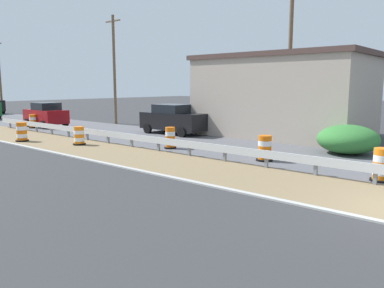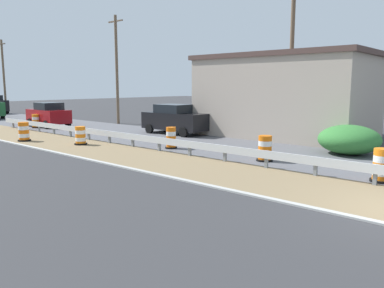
% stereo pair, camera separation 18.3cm
% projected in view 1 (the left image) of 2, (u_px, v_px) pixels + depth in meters
% --- Properties ---
extents(guardrail_median, '(0.18, 54.93, 0.71)m').
position_uv_depth(guardrail_median, '(375.00, 170.00, 12.55)').
color(guardrail_median, silver).
rests_on(guardrail_median, ground).
extents(traffic_barrel_nearest, '(0.73, 0.73, 1.15)m').
position_uv_depth(traffic_barrel_nearest, '(382.00, 166.00, 13.03)').
color(traffic_barrel_nearest, orange).
rests_on(traffic_barrel_nearest, ground).
extents(traffic_barrel_close, '(0.73, 0.73, 1.11)m').
position_uv_depth(traffic_barrel_close, '(265.00, 149.00, 16.60)').
color(traffic_barrel_close, orange).
rests_on(traffic_barrel_close, ground).
extents(traffic_barrel_mid, '(0.63, 0.63, 1.12)m').
position_uv_depth(traffic_barrel_mid, '(170.00, 139.00, 19.87)').
color(traffic_barrel_mid, orange).
rests_on(traffic_barrel_mid, ground).
extents(traffic_barrel_far, '(0.70, 0.70, 1.02)m').
position_uv_depth(traffic_barrel_far, '(79.00, 137.00, 21.10)').
color(traffic_barrel_far, orange).
rests_on(traffic_barrel_far, ground).
extents(traffic_barrel_farther, '(0.74, 0.74, 1.12)m').
position_uv_depth(traffic_barrel_farther, '(22.00, 133.00, 22.42)').
color(traffic_barrel_farther, orange).
rests_on(traffic_barrel_farther, ground).
extents(traffic_barrel_farthest, '(0.67, 0.67, 1.05)m').
position_uv_depth(traffic_barrel_farthest, '(33.00, 122.00, 29.50)').
color(traffic_barrel_farthest, orange).
rests_on(traffic_barrel_farthest, ground).
extents(car_lead_near_lane, '(2.13, 4.09, 1.93)m').
position_uv_depth(car_lead_near_lane, '(46.00, 115.00, 30.21)').
color(car_lead_near_lane, maroon).
rests_on(car_lead_near_lane, ground).
extents(car_mid_far_lane, '(2.16, 4.75, 1.99)m').
position_uv_depth(car_mid_far_lane, '(173.00, 119.00, 25.86)').
color(car_mid_far_lane, black).
rests_on(car_mid_far_lane, ground).
extents(roadside_shop_near, '(6.56, 10.82, 5.22)m').
position_uv_depth(roadside_shop_near, '(283.00, 95.00, 24.69)').
color(roadside_shop_near, '#AD9E8E').
rests_on(roadside_shop_near, ground).
extents(utility_pole_near, '(0.24, 1.80, 8.72)m').
position_uv_depth(utility_pole_near, '(290.00, 63.00, 22.00)').
color(utility_pole_near, brown).
rests_on(utility_pole_near, ground).
extents(utility_pole_mid, '(0.24, 1.80, 9.04)m').
position_uv_depth(utility_pole_mid, '(114.00, 68.00, 32.19)').
color(utility_pole_mid, brown).
rests_on(utility_pole_mid, ground).
extents(utility_pole_far, '(0.24, 1.80, 8.50)m').
position_uv_depth(utility_pole_far, '(0.00, 76.00, 44.35)').
color(utility_pole_far, brown).
rests_on(utility_pole_far, ground).
extents(bush_roadside, '(2.89, 2.89, 1.40)m').
position_uv_depth(bush_roadside, '(348.00, 139.00, 18.32)').
color(bush_roadside, '#337533').
rests_on(bush_roadside, ground).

